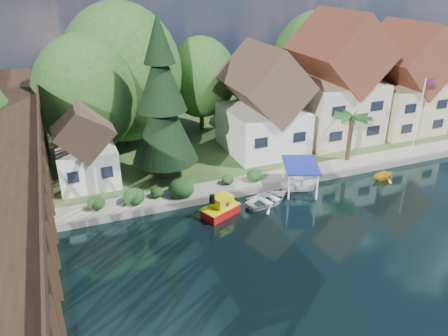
# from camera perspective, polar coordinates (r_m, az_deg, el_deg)

# --- Properties ---
(ground) EXTENTS (140.00, 140.00, 0.00)m
(ground) POSITION_cam_1_polar(r_m,az_deg,el_deg) (31.93, 6.23, -10.37)
(ground) COLOR black
(ground) RESTS_ON ground
(bank) EXTENTS (140.00, 52.00, 0.50)m
(bank) POSITION_cam_1_polar(r_m,az_deg,el_deg) (60.96, -8.66, 7.38)
(bank) COLOR #355120
(bank) RESTS_ON ground
(seawall) EXTENTS (60.00, 0.40, 0.62)m
(seawall) POSITION_cam_1_polar(r_m,az_deg,el_deg) (39.43, 6.10, -2.47)
(seawall) COLOR slate
(seawall) RESTS_ON ground
(promenade) EXTENTS (50.00, 2.60, 0.06)m
(promenade) POSITION_cam_1_polar(r_m,az_deg,el_deg) (41.22, 7.76, -0.95)
(promenade) COLOR gray
(promenade) RESTS_ON bank
(trestle_bridge) EXTENTS (4.12, 44.18, 9.30)m
(trestle_bridge) POSITION_cam_1_polar(r_m,az_deg,el_deg) (31.04, -25.54, -2.51)
(trestle_bridge) COLOR black
(trestle_bridge) RESTS_ON ground
(house_left) EXTENTS (7.64, 8.64, 11.02)m
(house_left) POSITION_cam_1_polar(r_m,az_deg,el_deg) (45.49, 5.13, 7.94)
(house_left) COLOR silver
(house_left) RESTS_ON bank
(house_center) EXTENTS (8.65, 9.18, 13.89)m
(house_center) POSITION_cam_1_polar(r_m,az_deg,el_deg) (50.11, 14.34, 10.39)
(house_center) COLOR beige
(house_center) RESTS_ON bank
(house_right) EXTENTS (8.15, 8.64, 12.45)m
(house_right) POSITION_cam_1_polar(r_m,az_deg,el_deg) (55.55, 22.31, 10.01)
(house_right) COLOR #C4B38D
(house_right) RESTS_ON bank
(shed) EXTENTS (5.09, 5.40, 7.85)m
(shed) POSITION_cam_1_polar(r_m,az_deg,el_deg) (40.08, -17.67, 2.44)
(shed) COLOR silver
(shed) RESTS_ON bank
(bg_trees) EXTENTS (49.90, 13.30, 10.57)m
(bg_trees) POSITION_cam_1_polar(r_m,az_deg,el_deg) (47.45, -4.30, 11.38)
(bg_trees) COLOR #382314
(bg_trees) RESTS_ON bank
(shrubs) EXTENTS (15.76, 2.47, 1.70)m
(shrubs) POSITION_cam_1_polar(r_m,az_deg,el_deg) (37.25, -6.59, -2.63)
(shrubs) COLOR #163F17
(shrubs) RESTS_ON bank
(conifer) EXTENTS (5.90, 5.90, 14.53)m
(conifer) POSITION_cam_1_polar(r_m,az_deg,el_deg) (38.42, -8.07, 8.25)
(conifer) COLOR #382314
(conifer) RESTS_ON bank
(palm_tree) EXTENTS (3.64, 3.64, 5.07)m
(palm_tree) POSITION_cam_1_polar(r_m,az_deg,el_deg) (44.25, 16.40, 6.23)
(palm_tree) COLOR #382314
(palm_tree) RESTS_ON bank
(flagpole) EXTENTS (1.18, 0.16, 7.54)m
(flagpole) POSITION_cam_1_polar(r_m,az_deg,el_deg) (50.28, 24.43, 7.44)
(flagpole) COLOR white
(flagpole) RESTS_ON bank
(tugboat) EXTENTS (3.49, 2.79, 2.23)m
(tugboat) POSITION_cam_1_polar(r_m,az_deg,el_deg) (35.24, -0.45, -5.22)
(tugboat) COLOR red
(tugboat) RESTS_ON ground
(boat_white_a) EXTENTS (5.01, 4.16, 0.90)m
(boat_white_a) POSITION_cam_1_polar(r_m,az_deg,el_deg) (37.29, 5.84, -3.93)
(boat_white_a) COLOR white
(boat_white_a) RESTS_ON ground
(boat_canopy) EXTENTS (4.23, 4.96, 2.70)m
(boat_canopy) POSITION_cam_1_polar(r_m,az_deg,el_deg) (39.11, 9.84, -1.57)
(boat_canopy) COLOR silver
(boat_canopy) RESTS_ON ground
(boat_yellow) EXTENTS (2.48, 2.16, 1.27)m
(boat_yellow) POSITION_cam_1_polar(r_m,az_deg,el_deg) (43.65, 20.09, -0.65)
(boat_yellow) COLOR gold
(boat_yellow) RESTS_ON ground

